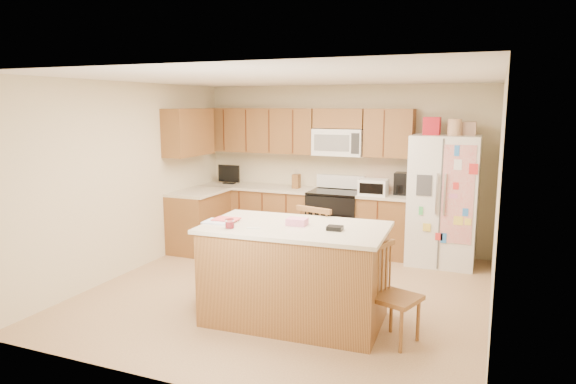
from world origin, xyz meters
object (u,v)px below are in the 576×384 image
at_px(refrigerator, 443,199).
at_px(windsor_chair_back, 321,254).
at_px(windsor_chair_right, 394,297).
at_px(stove, 336,220).
at_px(island, 295,273).
at_px(windsor_chair_left, 221,266).

height_order(refrigerator, windsor_chair_back, refrigerator).
bearing_deg(windsor_chair_right, stove, 117.12).
xyz_separation_m(refrigerator, island, (-1.19, -2.60, -0.41)).
bearing_deg(windsor_chair_right, windsor_chair_left, 173.93).
height_order(windsor_chair_left, windsor_chair_back, windsor_chair_back).
relative_size(refrigerator, windsor_chair_right, 2.19).
height_order(refrigerator, island, refrigerator).
distance_m(island, windsor_chair_right, 1.05).
distance_m(refrigerator, windsor_chair_left, 3.31).
xyz_separation_m(stove, windsor_chair_right, (1.42, -2.77, -0.03)).
bearing_deg(windsor_chair_right, island, 174.29).
relative_size(refrigerator, windsor_chair_left, 2.21).
xyz_separation_m(refrigerator, windsor_chair_back, (-1.16, -1.87, -0.41)).
distance_m(refrigerator, island, 2.89).
distance_m(windsor_chair_left, windsor_chair_right, 1.97).
relative_size(island, windsor_chair_back, 1.73).
bearing_deg(island, stove, 98.07).
relative_size(windsor_chair_back, windsor_chair_right, 1.16).
distance_m(refrigerator, windsor_chair_back, 2.24).
distance_m(windsor_chair_back, windsor_chair_right, 1.31).
relative_size(refrigerator, windsor_chair_back, 1.88).
distance_m(island, windsor_chair_back, 0.73).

